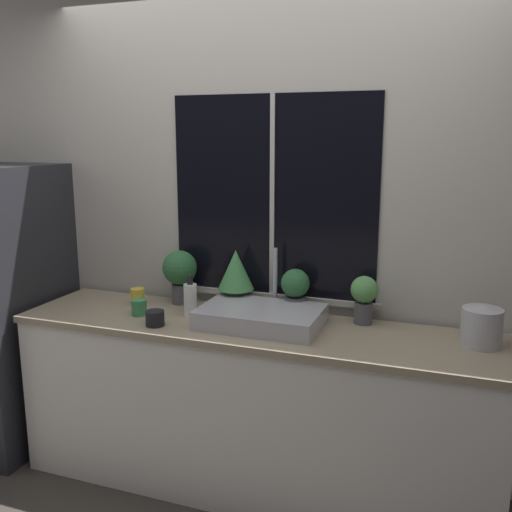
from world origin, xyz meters
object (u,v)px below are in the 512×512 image
Objects in this scene: potted_plant_center_right at (295,290)px; soap_bottle at (190,299)px; potted_plant_center_left at (236,275)px; mug_black at (155,318)px; potted_plant_far_left at (180,271)px; potted_plant_far_right at (364,296)px; kettle at (482,326)px; mug_green at (139,307)px; mug_yellow at (138,297)px; sink at (261,316)px.

potted_plant_center_right is 0.54m from soap_bottle.
potted_plant_center_left is 3.52× the size of mug_black.
potted_plant_far_right is at bearing 0.00° from potted_plant_far_left.
potted_plant_center_left is 0.27m from soap_bottle.
mug_black is 1.52m from kettle.
mug_green is at bearing -175.23° from kettle.
mug_black is at bearing -147.48° from potted_plant_center_right.
potted_plant_center_right is (0.33, -0.00, -0.05)m from potted_plant_center_left.
mug_green is at bearing -56.25° from mug_yellow.
mug_yellow is at bearing 172.59° from sink.
potted_plant_center_right is 0.82m from mug_green.
potted_plant_center_left is at bearing 44.51° from soap_bottle.
potted_plant_center_right is at bearing 60.41° from sink.
potted_plant_far_left reaches higher than potted_plant_far_right.
potted_plant_center_right is at bearing 172.01° from kettle.
sink reaches higher than kettle.
mug_green is at bearing -111.28° from potted_plant_far_left.
potted_plant_center_right is 1.31× the size of kettle.
soap_bottle is 0.37m from mug_yellow.
soap_bottle reaches higher than mug_black.
potted_plant_far_left is 1.24× the size of potted_plant_far_right.
sink is 0.40m from soap_bottle.
potted_plant_far_left is at bearing -180.00° from potted_plant_center_left.
potted_plant_far_right reaches higher than soap_bottle.
sink is 3.12× the size of kettle.
potted_plant_far_right is (0.35, 0.00, 0.00)m from potted_plant_center_right.
potted_plant_center_left reaches higher than potted_plant_far_right.
sink is at bearing -119.59° from potted_plant_center_right.
sink is 6.43× the size of mug_yellow.
potted_plant_far_right is 1.15m from mug_green.
mug_green reaches higher than mug_black.
kettle is (1.22, -0.13, -0.10)m from potted_plant_center_left.
soap_bottle is (-0.86, -0.18, -0.05)m from potted_plant_far_right.
potted_plant_center_right is at bearing -0.00° from potted_plant_center_left.
kettle is (0.54, -0.13, -0.05)m from potted_plant_far_right.
potted_plant_far_right is 1.23m from mug_yellow.
potted_plant_center_left is at bearing 174.14° from kettle.
soap_bottle is at bearing -177.83° from kettle.
mug_black is (-0.49, -0.18, -0.01)m from sink.
soap_bottle is 1.13× the size of kettle.
potted_plant_center_right is 2.69× the size of mug_black.
mug_yellow is at bearing -175.17° from potted_plant_far_right.
potted_plant_far_left is 0.92× the size of potted_plant_center_left.
soap_bottle reaches higher than kettle.
soap_bottle reaches higher than mug_yellow.
mug_green is (-1.12, -0.26, -0.10)m from potted_plant_far_right.
sink is at bearing 5.48° from mug_green.
potted_plant_far_left is 1.02m from potted_plant_far_right.
kettle is (1.50, 0.26, 0.05)m from mug_black.
potted_plant_center_left is 1.35× the size of potted_plant_far_right.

